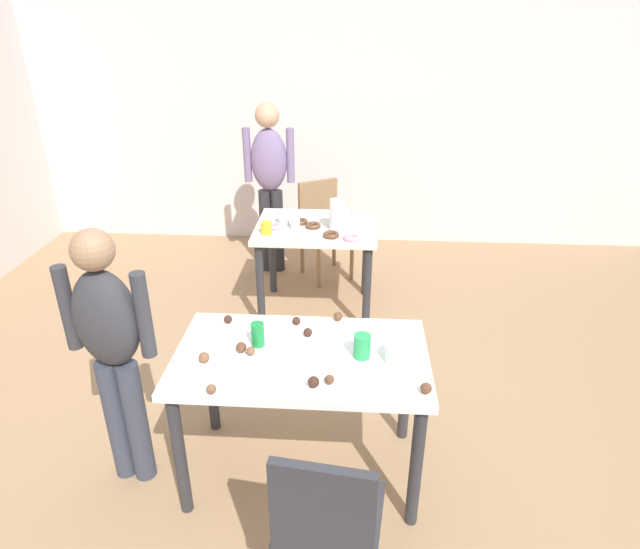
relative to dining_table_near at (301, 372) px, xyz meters
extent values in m
plane|color=#9E7A56|center=(0.13, 0.17, -0.65)|extent=(6.40, 6.40, 0.00)
cube|color=silver|center=(0.13, 3.37, 0.65)|extent=(6.40, 0.10, 2.60)
cube|color=white|center=(0.00, 0.00, 0.08)|extent=(1.23, 0.71, 0.04)
cylinder|color=#2D2D33|center=(-0.55, -0.30, -0.29)|extent=(0.06, 0.06, 0.71)
cylinder|color=#2D2D33|center=(0.55, -0.30, -0.29)|extent=(0.06, 0.06, 0.71)
cylinder|color=#2D2D33|center=(-0.55, 0.30, -0.29)|extent=(0.06, 0.06, 0.71)
cylinder|color=#2D2D33|center=(0.55, 0.30, -0.29)|extent=(0.06, 0.06, 0.71)
cube|color=silver|center=(-0.05, 1.74, 0.08)|extent=(0.92, 0.74, 0.04)
cylinder|color=#2D2D33|center=(-0.46, 1.43, -0.29)|extent=(0.06, 0.06, 0.71)
cylinder|color=#2D2D33|center=(0.35, 1.43, -0.29)|extent=(0.06, 0.06, 0.71)
cylinder|color=#2D2D33|center=(-0.46, 2.06, -0.29)|extent=(0.06, 0.06, 0.71)
cylinder|color=#2D2D33|center=(0.35, 2.06, -0.29)|extent=(0.06, 0.06, 0.71)
cube|color=#2D2D33|center=(0.18, -0.66, -0.22)|extent=(0.45, 0.45, 0.04)
cube|color=#2D2D33|center=(0.15, -0.84, 0.01)|extent=(0.38, 0.09, 0.42)
cylinder|color=#2D2D33|center=(0.03, -0.47, -0.44)|extent=(0.04, 0.04, 0.41)
cylinder|color=#2D2D33|center=(0.37, -0.51, -0.44)|extent=(0.04, 0.04, 0.41)
cube|color=olive|center=(0.00, 2.40, -0.22)|extent=(0.55, 0.55, 0.04)
cube|color=olive|center=(-0.10, 2.55, 0.01)|extent=(0.35, 0.23, 0.42)
cylinder|color=olive|center=(0.23, 2.34, -0.44)|extent=(0.04, 0.04, 0.41)
cylinder|color=olive|center=(-0.06, 2.16, -0.44)|extent=(0.04, 0.04, 0.41)
cylinder|color=olive|center=(0.06, 2.63, -0.44)|extent=(0.04, 0.04, 0.41)
cylinder|color=olive|center=(-0.24, 2.45, -0.44)|extent=(0.04, 0.04, 0.41)
cylinder|color=#383D4C|center=(-0.95, -0.08, -0.29)|extent=(0.11, 0.11, 0.71)
cylinder|color=#383D4C|center=(-0.84, -0.09, -0.29)|extent=(0.11, 0.11, 0.71)
ellipsoid|color=#333338|center=(-0.89, -0.08, 0.32)|extent=(0.34, 0.23, 0.50)
sphere|color=#997051|center=(-0.89, -0.08, 0.66)|extent=(0.19, 0.19, 0.19)
cylinder|color=#333338|center=(-1.08, -0.06, 0.35)|extent=(0.08, 0.08, 0.43)
cylinder|color=#333338|center=(-0.70, -0.10, 0.35)|extent=(0.08, 0.08, 0.43)
cylinder|color=#28282D|center=(-0.47, 2.50, -0.25)|extent=(0.11, 0.11, 0.78)
cylinder|color=#28282D|center=(-0.58, 2.50, -0.25)|extent=(0.11, 0.11, 0.78)
ellipsoid|color=slate|center=(-0.52, 2.50, 0.41)|extent=(0.32, 0.20, 0.55)
sphere|color=tan|center=(-0.52, 2.50, 0.80)|extent=(0.21, 0.21, 0.21)
cylinder|color=slate|center=(-0.33, 2.50, 0.46)|extent=(0.07, 0.07, 0.47)
cylinder|color=slate|center=(-0.71, 2.50, 0.46)|extent=(0.07, 0.07, 0.47)
cylinder|color=white|center=(0.49, -0.03, 0.15)|extent=(0.18, 0.18, 0.08)
cylinder|color=#198438|center=(-0.22, 0.06, 0.17)|extent=(0.07, 0.07, 0.12)
cube|color=silver|center=(0.35, 0.20, 0.11)|extent=(0.17, 0.02, 0.01)
cylinder|color=green|center=(0.29, 0.00, 0.16)|extent=(0.08, 0.08, 0.12)
sphere|color=#3D2319|center=(-0.41, 0.26, 0.13)|extent=(0.04, 0.04, 0.04)
sphere|color=#3D2319|center=(0.08, -0.25, 0.13)|extent=(0.05, 0.05, 0.05)
sphere|color=brown|center=(0.57, -0.26, 0.13)|extent=(0.05, 0.05, 0.05)
sphere|color=brown|center=(0.15, -0.22, 0.13)|extent=(0.04, 0.04, 0.04)
sphere|color=brown|center=(-0.29, 0.00, 0.13)|extent=(0.05, 0.05, 0.05)
sphere|color=brown|center=(-0.24, -0.02, 0.13)|extent=(0.04, 0.04, 0.04)
sphere|color=brown|center=(0.17, 0.33, 0.13)|extent=(0.05, 0.05, 0.05)
sphere|color=brown|center=(-0.36, -0.32, 0.13)|extent=(0.04, 0.04, 0.04)
sphere|color=#3D2319|center=(-0.05, 0.27, 0.13)|extent=(0.04, 0.04, 0.04)
sphere|color=#3D2319|center=(0.02, 0.16, 0.13)|extent=(0.04, 0.04, 0.04)
sphere|color=brown|center=(-0.45, -0.10, 0.13)|extent=(0.05, 0.05, 0.05)
cylinder|color=white|center=(0.11, 1.66, 0.22)|extent=(0.12, 0.12, 0.23)
cylinder|color=white|center=(-0.20, 1.64, 0.16)|extent=(0.07, 0.07, 0.12)
cylinder|color=white|center=(-0.30, 1.74, 0.16)|extent=(0.08, 0.08, 0.12)
cylinder|color=white|center=(0.16, 1.79, 0.16)|extent=(0.09, 0.09, 0.11)
cylinder|color=yellow|center=(-0.41, 1.54, 0.15)|extent=(0.08, 0.08, 0.09)
torus|color=pink|center=(0.22, 1.47, 0.12)|extent=(0.12, 0.12, 0.04)
torus|color=pink|center=(-0.37, 1.66, 0.12)|extent=(0.12, 0.12, 0.03)
torus|color=brown|center=(-0.07, 1.69, 0.12)|extent=(0.12, 0.12, 0.03)
torus|color=brown|center=(-0.17, 1.77, 0.12)|extent=(0.11, 0.11, 0.03)
torus|color=pink|center=(0.18, 2.02, 0.12)|extent=(0.11, 0.11, 0.03)
torus|color=brown|center=(0.07, 1.51, 0.12)|extent=(0.12, 0.12, 0.04)
camera|label=1|loc=(0.23, -2.18, 1.60)|focal=30.49mm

